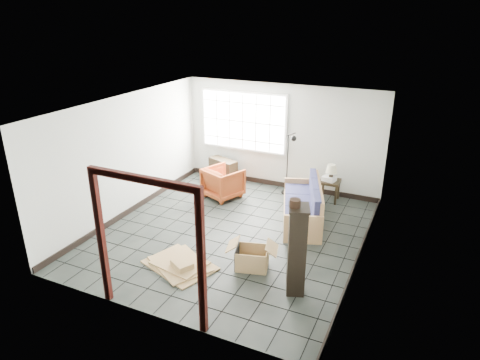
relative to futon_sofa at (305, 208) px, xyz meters
The scene contains 15 objects.
ground 1.64m from the futon_sofa, 135.46° to the right, with size 5.50×5.50×0.00m, color black.
room_shell 2.09m from the futon_sofa, 136.19° to the right, with size 5.02×5.52×2.61m.
window_panel 2.95m from the futon_sofa, 143.72° to the left, with size 2.32×0.08×1.52m.
doorway_trim 4.13m from the futon_sofa, 106.65° to the right, with size 1.80×0.08×2.20m.
futon_sofa is the anchor object (origin of this frame).
armchair 2.19m from the futon_sofa, 168.97° to the left, with size 0.78×0.73×0.81m, color #8E4814.
side_table 1.30m from the futon_sofa, 80.20° to the left, with size 0.48×0.48×0.51m.
table_lamp 1.36m from the futon_sofa, 79.48° to the left, with size 0.31×0.31×0.40m.
projector 1.28m from the futon_sofa, 81.06° to the left, with size 0.34×0.29×0.10m.
floor_lamp 1.51m from the futon_sofa, 122.29° to the left, with size 0.42×0.40×1.59m.
console_shelf 2.88m from the futon_sofa, 153.74° to the left, with size 0.86×0.57×0.62m.
tall_shelf 2.52m from the futon_sofa, 76.43° to the right, with size 0.43×0.48×1.48m.
pot 2.78m from the futon_sofa, 77.93° to the right, with size 0.17×0.17×0.12m.
open_box 2.11m from the futon_sofa, 98.46° to the right, with size 0.96×0.64×0.50m.
cardboard_pile 3.00m from the futon_sofa, 119.37° to the right, with size 1.41×1.20×0.17m.
Camera 1 is at (3.34, -6.86, 4.21)m, focal length 32.00 mm.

